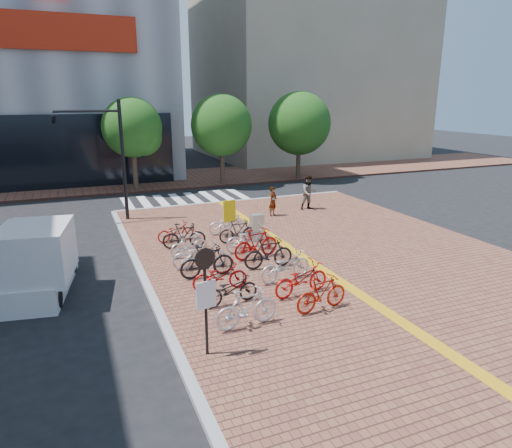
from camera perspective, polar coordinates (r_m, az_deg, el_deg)
name	(u,v)px	position (r m, az deg, el deg)	size (l,w,h in m)	color
ground	(274,284)	(15.49, 2.20, -7.50)	(120.00, 120.00, 0.00)	black
sidewalk	(456,334)	(13.39, 23.75, -12.44)	(14.00, 34.00, 0.15)	brown
tactile_strip	(427,338)	(12.71, 20.55, -13.23)	(0.40, 34.00, 0.01)	orange
kerb_west	(198,398)	(10.14, -7.31, -20.78)	(0.25, 34.00, 0.15)	gray
kerb_north	(236,201)	(27.17, -2.54, 2.83)	(14.00, 0.25, 0.15)	gray
far_sidewalk	(157,180)	(34.98, -12.27, 5.36)	(70.00, 8.00, 0.15)	brown
building_beige	(304,68)	(51.01, 6.01, 18.80)	(20.00, 18.00, 18.00)	gray
crosswalk	(187,199)	(28.36, -8.68, 3.06)	(7.50, 4.00, 0.01)	silver
street_trees	(236,126)	(32.39, -2.51, 12.08)	(16.20, 4.60, 6.35)	#38281E
bike_0	(247,308)	(12.25, -1.16, -10.45)	(0.51, 1.80, 1.08)	silver
bike_1	(231,290)	(13.57, -3.18, -8.19)	(0.60, 1.73, 0.91)	black
bike_2	(220,276)	(14.53, -4.53, -6.51)	(0.62, 1.77, 0.93)	#AD0C0E
bike_3	(207,261)	(15.55, -6.15, -4.64)	(0.53, 1.88, 1.13)	black
bike_4	(200,255)	(16.35, -7.07, -3.85)	(0.68, 1.95, 1.02)	silver
bike_5	(189,245)	(17.65, -8.38, -2.58)	(0.44, 1.56, 0.94)	silver
bike_6	(184,236)	(18.62, -8.97, -1.45)	(0.49, 1.75, 1.05)	black
bike_7	(176,232)	(19.62, -10.02, -0.94)	(0.56, 1.60, 0.84)	#A3150B
bike_8	(322,293)	(13.27, 8.22, -8.58)	(0.49, 1.74, 1.04)	#A31D0B
bike_9	(301,279)	(14.22, 5.68, -6.84)	(0.68, 1.96, 1.03)	red
bike_10	(285,266)	(15.25, 3.69, -5.21)	(0.68, 1.96, 1.03)	silver
bike_11	(269,253)	(16.28, 1.58, -3.66)	(0.52, 1.85, 1.11)	black
bike_12	(256,243)	(17.25, 0.04, -2.44)	(0.55, 1.93, 1.16)	#A70E0B
bike_13	(249,238)	(18.05, -0.89, -1.80)	(0.70, 2.00, 1.05)	silver
bike_14	(238,231)	(19.11, -2.24, -0.91)	(0.47, 1.65, 0.99)	black
bike_15	(228,224)	(20.34, -3.54, -0.02)	(0.61, 1.74, 0.92)	silver
pedestrian_a	(273,201)	(23.45, 2.13, 2.87)	(0.56, 0.36, 1.52)	gray
pedestrian_b	(309,192)	(24.92, 6.63, 3.93)	(0.90, 0.70, 1.86)	#515967
utility_box	(257,227)	(19.37, 0.12, -0.43)	(0.53, 0.38, 1.15)	#AAABAF
yellow_sign	(230,215)	(18.19, -3.32, 1.11)	(0.54, 0.17, 1.99)	#B7B7BC
notice_sign	(206,289)	(10.58, -6.31, -8.06)	(0.50, 0.15, 2.68)	black
traffic_light_pole	(92,139)	(23.11, -19.83, 9.97)	(3.13, 1.21, 5.82)	black
box_truck	(36,259)	(16.07, -25.75, -4.02)	(2.40, 4.29, 2.35)	silver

